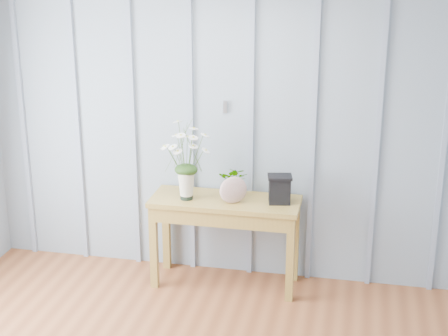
% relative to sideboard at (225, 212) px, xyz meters
% --- Properties ---
extents(room_shell, '(4.00, 4.50, 2.50)m').
position_rel_sideboard_xyz_m(room_shell, '(-0.09, -1.08, 1.35)').
color(room_shell, '#8A9AAA').
rests_on(room_shell, ground).
extents(sideboard, '(1.20, 0.45, 0.75)m').
position_rel_sideboard_xyz_m(sideboard, '(0.00, 0.00, 0.00)').
color(sideboard, olive).
rests_on(sideboard, ground).
extents(daisy_vase, '(0.45, 0.34, 0.64)m').
position_rel_sideboard_xyz_m(daisy_vase, '(-0.31, -0.06, 0.51)').
color(daisy_vase, black).
rests_on(daisy_vase, sideboard).
extents(spider_plant, '(0.24, 0.21, 0.26)m').
position_rel_sideboard_xyz_m(spider_plant, '(0.06, 0.08, 0.24)').
color(spider_plant, '#193811').
rests_on(spider_plant, sideboard).
extents(felt_disc_vessel, '(0.23, 0.15, 0.22)m').
position_rel_sideboard_xyz_m(felt_disc_vessel, '(0.08, -0.08, 0.23)').
color(felt_disc_vessel, '#8F4D58').
rests_on(felt_disc_vessel, sideboard).
extents(carved_box, '(0.21, 0.18, 0.23)m').
position_rel_sideboard_xyz_m(carved_box, '(0.43, 0.01, 0.23)').
color(carved_box, black).
rests_on(carved_box, sideboard).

